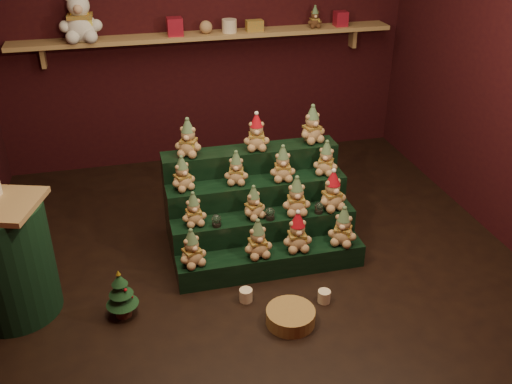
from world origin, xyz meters
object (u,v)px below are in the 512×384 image
object	(u,v)px
snow_globe_c	(319,208)
wicker_basket	(291,317)
snow_globe_a	(216,220)
mug_right	(324,296)
mini_christmas_tree	(121,294)
side_table	(6,259)
brown_bear	(315,17)
mug_left	(246,295)
white_bear	(79,11)
snow_globe_b	(270,214)
riser_tier_front	(271,262)

from	to	relation	value
snow_globe_c	wicker_basket	distance (m)	0.93
snow_globe_a	mug_right	world-z (taller)	snow_globe_a
snow_globe_a	mini_christmas_tree	xyz separation A→B (m)	(-0.72, -0.39, -0.23)
wicker_basket	mini_christmas_tree	bearing A→B (deg)	162.12
snow_globe_a	side_table	xyz separation A→B (m)	(-1.41, -0.16, 0.01)
brown_bear	mug_left	bearing A→B (deg)	-115.72
mug_left	snow_globe_a	bearing A→B (deg)	104.44
white_bear	snow_globe_c	bearing A→B (deg)	-46.20
mini_christmas_tree	white_bear	distance (m)	2.63
snow_globe_c	side_table	world-z (taller)	side_table
mug_left	white_bear	distance (m)	2.90
side_table	white_bear	xyz separation A→B (m)	(0.58, 1.98, 1.16)
snow_globe_a	snow_globe_c	world-z (taller)	snow_globe_a
side_table	mini_christmas_tree	size ratio (longest dim) A/B	2.29
side_table	mug_left	xyz separation A→B (m)	(1.53, -0.29, -0.37)
snow_globe_c	wicker_basket	bearing A→B (deg)	-120.80
snow_globe_a	side_table	size ratio (longest dim) A/B	0.11
snow_globe_c	mug_right	xyz separation A→B (m)	(-0.15, -0.58, -0.36)
mini_christmas_tree	mug_right	distance (m)	1.38
snow_globe_b	mug_right	size ratio (longest dim) A/B	1.07
riser_tier_front	mug_left	distance (m)	0.39
mini_christmas_tree	white_bear	size ratio (longest dim) A/B	0.71
mug_left	side_table	bearing A→B (deg)	169.41
side_table	brown_bear	size ratio (longest dim) A/B	4.19
riser_tier_front	side_table	world-z (taller)	side_table
wicker_basket	brown_bear	bearing A→B (deg)	68.93
snow_globe_a	mug_right	bearing A→B (deg)	-42.48
snow_globe_b	brown_bear	xyz separation A→B (m)	(0.93, 1.83, 1.01)
white_bear	mug_left	bearing A→B (deg)	-65.08
snow_globe_b	mug_left	distance (m)	0.64
snow_globe_b	brown_bear	bearing A→B (deg)	62.99
snow_globe_c	white_bear	bearing A→B (deg)	131.58
white_bear	brown_bear	xyz separation A→B (m)	(2.17, 0.00, -0.16)
snow_globe_a	snow_globe_c	distance (m)	0.79
snow_globe_a	wicker_basket	bearing A→B (deg)	-64.65
snow_globe_c	white_bear	size ratio (longest dim) A/B	0.17
mug_left	wicker_basket	size ratio (longest dim) A/B	0.28
riser_tier_front	mini_christmas_tree	distance (m)	1.12
mug_right	brown_bear	bearing A→B (deg)	73.86
side_table	mug_right	world-z (taller)	side_table
mini_christmas_tree	wicker_basket	distance (m)	1.13
snow_globe_a	wicker_basket	size ratio (longest dim) A/B	0.29
white_bear	brown_bear	distance (m)	2.18
mini_christmas_tree	wicker_basket	world-z (taller)	mini_christmas_tree
snow_globe_b	wicker_basket	xyz separation A→B (m)	(-0.06, -0.73, -0.36)
wicker_basket	brown_bear	size ratio (longest dim) A/B	1.62
mug_right	brown_bear	xyz separation A→B (m)	(0.70, 2.41, 1.38)
snow_globe_a	snow_globe_b	world-z (taller)	same
snow_globe_b	mug_right	bearing A→B (deg)	-68.16
wicker_basket	white_bear	world-z (taller)	white_bear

